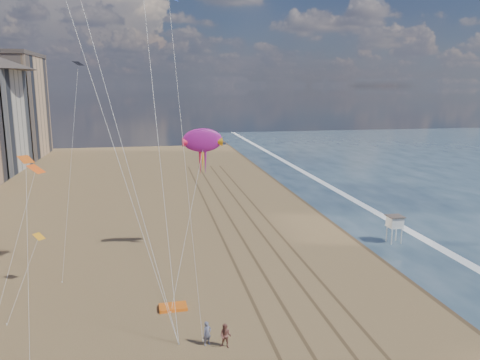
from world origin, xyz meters
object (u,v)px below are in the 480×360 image
grounded_kite (173,307)px  lifeguard_stand (395,222)px  kite_flyer_a (207,333)px  kite_flyer_b (226,336)px  show_kite (202,141)px

grounded_kite → lifeguard_stand: bearing=21.7°
lifeguard_stand → kite_flyer_a: 30.90m
kite_flyer_b → show_kite: bearing=114.1°
lifeguard_stand → grounded_kite: lifeguard_stand is taller
lifeguard_stand → kite_flyer_a: (-24.76, -18.41, -1.68)m
lifeguard_stand → show_kite: show_kite is taller
lifeguard_stand → kite_flyer_b: bearing=-141.1°
lifeguard_stand → kite_flyer_a: lifeguard_stand is taller
kite_flyer_a → kite_flyer_b: bearing=-49.1°
lifeguard_stand → show_kite: (-22.84, 0.74, 10.17)m
show_kite → kite_flyer_a: show_kite is taller
lifeguard_stand → show_kite: 25.01m
lifeguard_stand → show_kite: bearing=178.1°
kite_flyer_a → kite_flyer_b: 1.39m
kite_flyer_a → lifeguard_stand: bearing=12.5°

